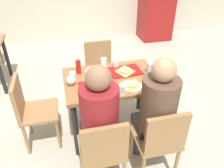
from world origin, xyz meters
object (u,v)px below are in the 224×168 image
at_px(condiment_bottle, 78,67).
at_px(foil_bundle, 71,80).
at_px(plastic_cup_c, 73,77).
at_px(soda_can, 150,68).
at_px(person_in_brown_jacket, 156,109).
at_px(pizza_slice_a, 101,85).
at_px(chair_near_left, 103,150).
at_px(paper_plate_near_edge, 131,86).
at_px(plastic_cup_d, 116,64).
at_px(plastic_cup_b, 122,90).
at_px(main_table, 112,87).
at_px(pizza_slice_c, 93,70).
at_px(chair_near_right, 160,139).
at_px(pizza_slice_b, 125,70).
at_px(tray_red_far, 125,71).
at_px(person_in_red, 99,118).
at_px(chair_left_end, 30,108).
at_px(pizza_slice_d, 133,84).
at_px(paper_plate_center, 95,71).
at_px(plastic_cup_a, 104,62).
at_px(tray_red_near, 98,86).
at_px(chair_far_side, 100,67).

height_order(condiment_bottle, foil_bundle, condiment_bottle).
xyz_separation_m(plastic_cup_c, soda_can, (0.86, -0.04, 0.01)).
xyz_separation_m(person_in_brown_jacket, pizza_slice_a, (-0.42, 0.46, 0.02)).
xyz_separation_m(chair_near_left, paper_plate_near_edge, (0.42, 0.55, 0.25)).
distance_m(plastic_cup_d, foil_bundle, 0.61).
distance_m(person_in_brown_jacket, plastic_cup_b, 0.38).
xyz_separation_m(main_table, pizza_slice_c, (-0.17, 0.20, 0.13)).
bearing_deg(chair_near_right, pizza_slice_b, 95.74).
height_order(main_table, pizza_slice_a, pizza_slice_a).
relative_size(chair_near_right, plastic_cup_c, 8.49).
height_order(tray_red_far, pizza_slice_a, pizza_slice_a).
bearing_deg(chair_near_right, person_in_red, 164.99).
bearing_deg(chair_left_end, pizza_slice_b, 4.90).
xyz_separation_m(main_table, person_in_brown_jacket, (0.26, -0.61, 0.11)).
bearing_deg(paper_plate_near_edge, pizza_slice_d, 19.60).
distance_m(pizza_slice_a, pizza_slice_b, 0.41).
distance_m(paper_plate_center, paper_plate_near_edge, 0.51).
bearing_deg(soda_can, plastic_cup_a, 148.21).
distance_m(plastic_cup_b, condiment_bottle, 0.63).
relative_size(person_in_red, person_in_brown_jacket, 1.00).
relative_size(person_in_brown_jacket, tray_red_near, 3.50).
relative_size(person_in_brown_jacket, paper_plate_near_edge, 5.72).
height_order(pizza_slice_a, pizza_slice_d, pizza_slice_a).
xyz_separation_m(tray_red_far, plastic_cup_d, (-0.08, 0.13, 0.04)).
bearing_deg(plastic_cup_c, chair_left_end, -173.61).
bearing_deg(chair_near_left, main_table, 70.75).
relative_size(paper_plate_center, pizza_slice_b, 0.88).
relative_size(chair_near_right, person_in_red, 0.67).
xyz_separation_m(pizza_slice_b, plastic_cup_d, (-0.07, 0.14, 0.03)).
distance_m(chair_near_left, tray_red_far, 1.00).
xyz_separation_m(paper_plate_center, pizza_slice_a, (-0.00, -0.35, 0.02)).
relative_size(pizza_slice_a, plastic_cup_a, 2.52).
bearing_deg(foil_bundle, pizza_slice_b, 10.15).
relative_size(chair_near_left, condiment_bottle, 5.31).
distance_m(chair_left_end, plastic_cup_b, 1.03).
bearing_deg(main_table, chair_near_left, -109.25).
relative_size(person_in_red, soda_can, 10.32).
height_order(plastic_cup_c, foil_bundle, same).
height_order(tray_red_near, plastic_cup_a, plastic_cup_a).
height_order(chair_near_right, chair_far_side, same).
distance_m(tray_red_near, paper_plate_center, 0.33).
height_order(person_in_brown_jacket, tray_red_far, person_in_brown_jacket).
relative_size(paper_plate_center, paper_plate_near_edge, 1.00).
bearing_deg(soda_can, paper_plate_center, 163.13).
relative_size(plastic_cup_c, condiment_bottle, 0.62).
bearing_deg(paper_plate_near_edge, chair_near_right, -79.20).
bearing_deg(plastic_cup_a, chair_near_left, -102.53).
distance_m(pizza_slice_d, plastic_cup_c, 0.64).
bearing_deg(chair_near_left, pizza_slice_b, 62.49).
bearing_deg(pizza_slice_d, condiment_bottle, 142.28).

